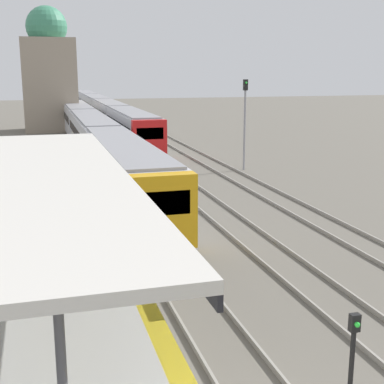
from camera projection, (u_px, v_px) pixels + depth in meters
platform_canopy at (48, 176)px, 13.94m from camera, size 4.00×16.57×3.02m
person_on_platform at (108, 233)px, 15.45m from camera, size 0.40×0.40×1.66m
train_near at (93, 134)px, 41.12m from camera, size 2.60×47.95×3.10m
train_far at (102, 109)px, 67.19m from camera, size 2.59×59.64×3.09m
signal_post_near at (353, 349)px, 10.45m from camera, size 0.20×0.22×1.94m
signal_mast_far at (245, 115)px, 35.09m from camera, size 0.28×0.29×5.95m
distant_domed_building at (49, 73)px, 58.01m from camera, size 5.64×5.64×13.24m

